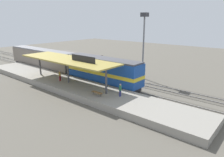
# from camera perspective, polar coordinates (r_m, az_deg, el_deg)

# --- Properties ---
(ground_plane) EXTENTS (120.00, 120.00, 0.00)m
(ground_plane) POSITION_cam_1_polar(r_m,az_deg,el_deg) (38.23, -4.00, -0.15)
(ground_plane) COLOR #5B564C
(track_near) EXTENTS (3.20, 110.00, 0.16)m
(track_near) POSITION_cam_1_polar(r_m,az_deg,el_deg) (36.87, -6.16, -0.76)
(track_near) COLOR #4E4941
(track_near) RESTS_ON ground
(track_far) EXTENTS (3.20, 110.00, 0.16)m
(track_far) POSITION_cam_1_polar(r_m,az_deg,el_deg) (40.06, -1.43, 0.69)
(track_far) COLOR #4E4941
(track_far) RESTS_ON ground
(platform) EXTENTS (6.00, 44.00, 0.90)m
(platform) POSITION_cam_1_polar(r_m,az_deg,el_deg) (33.88, -11.77, -1.78)
(platform) COLOR gray
(platform) RESTS_ON ground
(station_canopy) EXTENTS (5.20, 18.00, 4.70)m
(station_canopy) POSITION_cam_1_polar(r_m,az_deg,el_deg) (32.82, -12.07, 4.99)
(station_canopy) COLOR #47474C
(station_canopy) RESTS_ON platform
(platform_bench) EXTENTS (0.44, 1.70, 0.50)m
(platform_bench) POSITION_cam_1_polar(r_m,az_deg,el_deg) (27.30, -4.13, -3.85)
(platform_bench) COLOR #333338
(platform_bench) RESTS_ON platform
(locomotive) EXTENTS (2.93, 14.43, 4.44)m
(locomotive) POSITION_cam_1_polar(r_m,az_deg,el_deg) (34.14, -2.63, 2.10)
(locomotive) COLOR #28282D
(locomotive) RESTS_ON track_near
(passenger_carriage_single) EXTENTS (2.90, 20.00, 4.24)m
(passenger_carriage_single) POSITION_cam_1_polar(r_m,az_deg,el_deg) (47.96, -18.77, 5.18)
(passenger_carriage_single) COLOR #28282D
(passenger_carriage_single) RESTS_ON track_near
(freight_car) EXTENTS (2.80, 12.00, 3.54)m
(freight_car) POSITION_cam_1_polar(r_m,az_deg,el_deg) (45.26, -9.21, 4.79)
(freight_car) COLOR #28282D
(freight_car) RESTS_ON track_far
(light_mast) EXTENTS (1.10, 1.10, 11.70)m
(light_mast) POSITION_cam_1_polar(r_m,az_deg,el_deg) (37.75, 8.77, 12.46)
(light_mast) COLOR slate
(light_mast) RESTS_ON ground
(person_waiting) EXTENTS (0.34, 0.34, 1.71)m
(person_waiting) POSITION_cam_1_polar(r_m,az_deg,el_deg) (34.67, -14.15, 0.89)
(person_waiting) COLOR maroon
(person_waiting) RESTS_ON platform
(person_walking) EXTENTS (0.34, 0.34, 1.71)m
(person_walking) POSITION_cam_1_polar(r_m,az_deg,el_deg) (26.84, 2.28, -3.02)
(person_walking) COLOR navy
(person_walking) RESTS_ON platform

